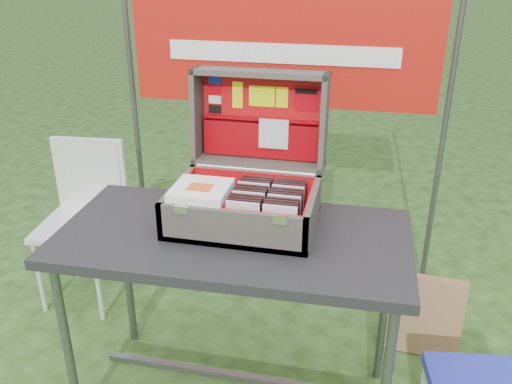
% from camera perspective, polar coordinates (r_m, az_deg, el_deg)
% --- Properties ---
extents(table, '(1.33, 0.69, 0.82)m').
position_cam_1_polar(table, '(2.26, -2.26, -13.48)').
color(table, '#252527').
rests_on(table, ground).
extents(table_top, '(1.33, 0.69, 0.04)m').
position_cam_1_polar(table_top, '(2.05, -2.44, -4.83)').
color(table_top, '#252527').
rests_on(table_top, ground).
extents(table_leg_fl, '(0.04, 0.04, 0.78)m').
position_cam_1_polar(table_leg_fl, '(2.29, -19.24, -15.21)').
color(table_leg_fl, '#59595B').
rests_on(table_leg_fl, ground).
extents(table_leg_bl, '(0.04, 0.04, 0.78)m').
position_cam_1_polar(table_leg_bl, '(2.67, -13.41, -8.26)').
color(table_leg_bl, '#59595B').
rests_on(table_leg_bl, ground).
extents(table_leg_br, '(0.04, 0.04, 0.78)m').
position_cam_1_polar(table_leg_br, '(2.44, 13.41, -11.59)').
color(table_leg_br, '#59595B').
rests_on(table_leg_br, ground).
extents(table_brace, '(1.17, 0.03, 0.03)m').
position_cam_1_polar(table_brace, '(2.46, -2.14, -18.84)').
color(table_brace, '#59595B').
rests_on(table_brace, ground).
extents(suitcase, '(0.55, 0.55, 0.53)m').
position_cam_1_polar(suitcase, '(2.04, -0.98, 4.02)').
color(suitcase, '#4D483F').
rests_on(suitcase, table).
extents(suitcase_base_bottom, '(0.55, 0.39, 0.02)m').
position_cam_1_polar(suitcase_base_bottom, '(2.10, -1.31, -3.12)').
color(suitcase_base_bottom, '#4D483F').
rests_on(suitcase_base_bottom, table_top).
extents(suitcase_base_wall_front, '(0.55, 0.02, 0.15)m').
position_cam_1_polar(suitcase_base_wall_front, '(1.91, -2.66, -3.97)').
color(suitcase_base_wall_front, '#4D483F').
rests_on(suitcase_base_wall_front, table_top).
extents(suitcase_base_wall_back, '(0.55, 0.02, 0.15)m').
position_cam_1_polar(suitcase_base_wall_back, '(2.23, -0.19, 0.48)').
color(suitcase_base_wall_back, '#4D483F').
rests_on(suitcase_base_wall_back, table_top).
extents(suitcase_base_wall_left, '(0.02, 0.39, 0.15)m').
position_cam_1_polar(suitcase_base_wall_left, '(2.14, -8.21, -0.88)').
color(suitcase_base_wall_left, '#4D483F').
rests_on(suitcase_base_wall_left, table_top).
extents(suitcase_base_wall_right, '(0.02, 0.39, 0.15)m').
position_cam_1_polar(suitcase_base_wall_right, '(2.03, 5.95, -2.28)').
color(suitcase_base_wall_right, '#4D483F').
rests_on(suitcase_base_wall_right, table_top).
extents(suitcase_liner_floor, '(0.51, 0.35, 0.01)m').
position_cam_1_polar(suitcase_liner_floor, '(2.09, -1.31, -2.78)').
color(suitcase_liner_floor, red).
rests_on(suitcase_liner_floor, suitcase_base_bottom).
extents(suitcase_latch_left, '(0.05, 0.01, 0.03)m').
position_cam_1_polar(suitcase_latch_left, '(1.92, -7.88, -1.87)').
color(suitcase_latch_left, silver).
rests_on(suitcase_latch_left, suitcase_base_wall_front).
extents(suitcase_latch_right, '(0.05, 0.01, 0.03)m').
position_cam_1_polar(suitcase_latch_right, '(1.83, 2.56, -2.96)').
color(suitcase_latch_right, silver).
rests_on(suitcase_latch_right, suitcase_base_wall_front).
extents(suitcase_hinge, '(0.49, 0.02, 0.02)m').
position_cam_1_polar(suitcase_hinge, '(2.21, -0.13, 2.33)').
color(suitcase_hinge, silver).
rests_on(suitcase_hinge, suitcase_base_wall_back).
extents(suitcase_lid_back, '(0.55, 0.05, 0.39)m').
position_cam_1_polar(suitcase_lid_back, '(2.29, 0.70, 8.05)').
color(suitcase_lid_back, '#4D483F').
rests_on(suitcase_lid_back, suitcase_base_wall_back).
extents(suitcase_lid_rim_far, '(0.55, 0.15, 0.03)m').
position_cam_1_polar(suitcase_lid_rim_far, '(2.19, 0.45, 12.43)').
color(suitcase_lid_rim_far, '#4D483F').
rests_on(suitcase_lid_rim_far, suitcase_lid_back).
extents(suitcase_lid_rim_near, '(0.55, 0.15, 0.03)m').
position_cam_1_polar(suitcase_lid_rim_near, '(2.28, 0.28, 3.15)').
color(suitcase_lid_rim_near, '#4D483F').
rests_on(suitcase_lid_rim_near, suitcase_lid_back).
extents(suitcase_lid_rim_left, '(0.02, 0.17, 0.40)m').
position_cam_1_polar(suitcase_lid_rim_left, '(2.29, -6.16, 8.08)').
color(suitcase_lid_rim_left, '#4D483F').
rests_on(suitcase_lid_rim_left, suitcase_lid_back).
extents(suitcase_lid_rim_right, '(0.02, 0.17, 0.40)m').
position_cam_1_polar(suitcase_lid_rim_right, '(2.19, 7.18, 7.21)').
color(suitcase_lid_rim_right, '#4D483F').
rests_on(suitcase_lid_rim_right, suitcase_lid_back).
extents(suitcase_lid_liner, '(0.50, 0.03, 0.34)m').
position_cam_1_polar(suitcase_lid_liner, '(2.27, 0.62, 7.97)').
color(suitcase_lid_liner, red).
rests_on(suitcase_lid_liner, suitcase_lid_back).
extents(suitcase_liner_wall_front, '(0.51, 0.01, 0.13)m').
position_cam_1_polar(suitcase_liner_wall_front, '(1.91, -2.55, -3.50)').
color(suitcase_liner_wall_front, red).
rests_on(suitcase_liner_wall_front, suitcase_base_bottom).
extents(suitcase_liner_wall_back, '(0.51, 0.01, 0.13)m').
position_cam_1_polar(suitcase_liner_wall_back, '(2.21, -0.27, 0.59)').
color(suitcase_liner_wall_back, red).
rests_on(suitcase_liner_wall_back, suitcase_base_bottom).
extents(suitcase_liner_wall_left, '(0.01, 0.35, 0.13)m').
position_cam_1_polar(suitcase_liner_wall_left, '(2.13, -7.88, -0.66)').
color(suitcase_liner_wall_left, red).
rests_on(suitcase_liner_wall_left, suitcase_base_bottom).
extents(suitcase_liner_wall_right, '(0.01, 0.35, 0.13)m').
position_cam_1_polar(suitcase_liner_wall_right, '(2.02, 5.58, -1.97)').
color(suitcase_liner_wall_right, red).
rests_on(suitcase_liner_wall_right, suitcase_base_bottom).
extents(suitcase_lid_pocket, '(0.49, 0.04, 0.16)m').
position_cam_1_polar(suitcase_lid_pocket, '(2.28, 0.48, 5.63)').
color(suitcase_lid_pocket, '#8E030A').
rests_on(suitcase_lid_pocket, suitcase_lid_liner).
extents(suitcase_pocket_edge, '(0.48, 0.02, 0.02)m').
position_cam_1_polar(suitcase_pocket_edge, '(2.25, 0.48, 7.52)').
color(suitcase_pocket_edge, '#8E030A').
rests_on(suitcase_pocket_edge, suitcase_lid_pocket).
extents(suitcase_pocket_cd, '(0.12, 0.02, 0.12)m').
position_cam_1_polar(suitcase_pocket_cd, '(2.24, 1.88, 6.14)').
color(suitcase_pocket_cd, silver).
rests_on(suitcase_pocket_cd, suitcase_lid_pocket).
extents(lid_sticker_cc_a, '(0.05, 0.01, 0.03)m').
position_cam_1_polar(lid_sticker_cc_a, '(2.29, -4.37, 11.64)').
color(lid_sticker_cc_a, '#1933B2').
rests_on(lid_sticker_cc_a, suitcase_lid_liner).
extents(lid_sticker_cc_b, '(0.05, 0.01, 0.03)m').
position_cam_1_polar(lid_sticker_cc_b, '(2.30, -4.36, 10.66)').
color(lid_sticker_cc_b, '#B9000D').
rests_on(lid_sticker_cc_b, suitcase_lid_liner).
extents(lid_sticker_cc_c, '(0.05, 0.01, 0.03)m').
position_cam_1_polar(lid_sticker_cc_c, '(2.30, -4.35, 9.68)').
color(lid_sticker_cc_c, white).
rests_on(lid_sticker_cc_c, suitcase_lid_liner).
extents(lid_sticker_cc_d, '(0.05, 0.01, 0.03)m').
position_cam_1_polar(lid_sticker_cc_d, '(2.31, -4.34, 8.71)').
color(lid_sticker_cc_d, black).
rests_on(lid_sticker_cc_d, suitcase_lid_liner).
extents(lid_card_neon_tall, '(0.04, 0.01, 0.11)m').
position_cam_1_polar(lid_card_neon_tall, '(2.27, -1.95, 10.18)').
color(lid_card_neon_tall, '#E7F20A').
rests_on(lid_card_neon_tall, suitcase_lid_liner).
extents(lid_card_neon_main, '(0.11, 0.01, 0.08)m').
position_cam_1_polar(lid_card_neon_main, '(2.25, 0.63, 10.04)').
color(lid_card_neon_main, '#E7F20A').
rests_on(lid_card_neon_main, suitcase_lid_liner).
extents(lid_card_neon_small, '(0.05, 0.01, 0.08)m').
position_cam_1_polar(lid_card_neon_small, '(2.24, 2.76, 9.92)').
color(lid_card_neon_small, '#E7F20A').
rests_on(lid_card_neon_small, suitcase_lid_liner).
extents(lid_sticker_band, '(0.10, 0.01, 0.10)m').
position_cam_1_polar(lid_sticker_band, '(2.22, 5.29, 9.75)').
color(lid_sticker_band, '#B9000D').
rests_on(lid_sticker_band, suitcase_lid_liner).
extents(lid_sticker_band_bar, '(0.09, 0.00, 0.02)m').
position_cam_1_polar(lid_sticker_band_bar, '(2.22, 5.32, 10.51)').
color(lid_sticker_band_bar, black).
rests_on(lid_sticker_band_bar, suitcase_lid_liner).
extents(cd_left_0, '(0.12, 0.01, 0.14)m').
position_cam_1_polar(cd_left_0, '(1.92, -1.40, -2.96)').
color(cd_left_0, silver).
rests_on(cd_left_0, suitcase_liner_floor).
extents(cd_left_1, '(0.12, 0.01, 0.14)m').
position_cam_1_polar(cd_left_1, '(1.94, -1.25, -2.68)').
color(cd_left_1, black).
rests_on(cd_left_1, suitcase_liner_floor).
extents(cd_left_2, '(0.12, 0.01, 0.14)m').
position_cam_1_polar(cd_left_2, '(1.96, -1.10, -2.39)').
color(cd_left_2, black).
rests_on(cd_left_2, suitcase_liner_floor).
extents(cd_left_3, '(0.12, 0.01, 0.14)m').
position_cam_1_polar(cd_left_3, '(1.97, -0.95, -2.12)').
color(cd_left_3, black).
rests_on(cd_left_3, suitcase_liner_floor).
extents(cd_left_4, '(0.12, 0.01, 0.14)m').
position_cam_1_polar(cd_left_4, '(1.99, -0.81, -1.84)').
color(cd_left_4, silver).
rests_on(cd_left_4, suitcase_liner_floor).
extents(cd_left_5, '(0.12, 0.01, 0.14)m').
position_cam_1_polar(cd_left_5, '(2.01, -0.67, -1.58)').
color(cd_left_5, black).
rests_on(cd_left_5, suitcase_liner_floor).
extents(cd_left_6, '(0.12, 0.01, 0.14)m').
position_cam_1_polar(cd_left_6, '(2.03, -0.53, -1.31)').
color(cd_left_6, black).
rests_on(cd_left_6, suitcase_liner_floor).
extents(cd_left_7, '(0.12, 0.01, 0.14)m').
position_cam_1_polar(cd_left_7, '(2.05, -0.39, -1.06)').
color(cd_left_7, black).
rests_on(cd_left_7, suitcase_liner_floor).
extents(cd_left_8, '(0.12, 0.01, 0.14)m').
position_cam_1_polar(cd_left_8, '(2.07, -0.26, -0.80)').
color(cd_left_8, silver).
rests_on(cd_left_8, suitcase_liner_floor).
extents(cd_left_9, '(0.12, 0.01, 0.14)m').
position_cam_1_polar(cd_left_9, '(2.09, -0.13, -0.56)').
color(cd_left_9, black).
rests_on(cd_left_9, suitcase_liner_floor).
extents(cd_left_10, '(0.12, 0.01, 0.14)m').
position_cam_1_polar(cd_left_10, '(2.11, 0.00, -0.31)').
color(cd_left_10, black).
rests_on(cd_left_10, suitcase_liner_floor).
extents(cd_left_11, '(0.12, 0.01, 0.14)m').
position_cam_1_polar(cd_left_11, '(2.13, 0.13, -0.07)').
color(cd_left_11, black).
rests_on(cd_left_11, suitcase_liner_floor).
extents(cd_right_0, '(0.12, 0.01, 0.14)m').
position_cam_1_polar(cd_right_0, '(1.89, 2.50, -3.37)').
color(cd_right_0, silver).
rests_on(cd_right_0, suitcase_liner_floor).
extents(cd_right_1, '(0.12, 0.01, 0.14)m').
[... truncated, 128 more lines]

